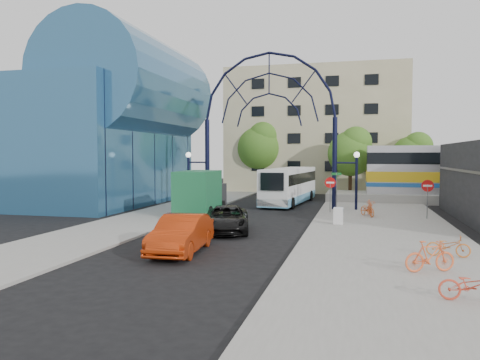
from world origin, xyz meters
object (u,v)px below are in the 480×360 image
(bike_far_b, at_px, (430,256))
(tree_north_c, at_px, (414,154))
(tree_north_a, at_px, (352,151))
(bike_near_b, at_px, (370,208))
(bike_near_a, at_px, (368,209))
(red_sedan, at_px, (181,234))
(stop_sign, at_px, (330,186))
(black_suv, at_px, (227,219))
(do_not_enter_sign, at_px, (428,190))
(street_name_sign, at_px, (336,183))
(green_truck, at_px, (201,193))
(tree_north_b, at_px, (261,146))
(bike_far_c, at_px, (473,285))
(city_bus, at_px, (289,185))
(sandwich_board, at_px, (338,214))
(gateway_arch, at_px, (269,98))
(bike_far_a, at_px, (448,246))

(bike_far_b, bearing_deg, tree_north_c, -27.08)
(tree_north_a, distance_m, bike_near_b, 16.06)
(bike_near_a, bearing_deg, red_sedan, -147.89)
(stop_sign, bearing_deg, black_suv, -117.85)
(do_not_enter_sign, xyz_separation_m, black_suv, (-11.19, -7.45, -1.27))
(street_name_sign, relative_size, bike_near_b, 1.59)
(street_name_sign, height_order, bike_far_b, street_name_sign)
(tree_north_c, height_order, green_truck, tree_north_c)
(tree_north_b, xyz_separation_m, bike_far_c, (13.61, -37.76, -4.69))
(bike_near_b, bearing_deg, green_truck, -179.66)
(do_not_enter_sign, bearing_deg, city_bus, 140.03)
(street_name_sign, bearing_deg, sandwich_board, -86.54)
(tree_north_a, height_order, tree_north_b, tree_north_b)
(tree_north_b, xyz_separation_m, bike_near_b, (11.37, -19.51, -4.62))
(do_not_enter_sign, xyz_separation_m, street_name_sign, (-5.80, 2.60, 0.15))
(bike_far_c, bearing_deg, red_sedan, 70.20)
(tree_north_b, distance_m, bike_near_a, 23.10)
(city_bus, distance_m, bike_near_a, 10.34)
(do_not_enter_sign, relative_size, tree_north_a, 0.35)
(gateway_arch, height_order, bike_far_c, gateway_arch)
(sandwich_board, height_order, bike_far_a, sandwich_board)
(bike_far_c, bearing_deg, city_bus, 23.31)
(bike_near_a, xyz_separation_m, bike_far_b, (1.76, -14.85, 0.08))
(tree_north_c, xyz_separation_m, bike_far_b, (-3.03, -32.50, -3.61))
(gateway_arch, distance_m, stop_sign, 8.37)
(street_name_sign, distance_m, bike_far_a, 15.30)
(city_bus, height_order, bike_far_c, city_bus)
(green_truck, relative_size, bike_far_b, 3.46)
(gateway_arch, xyz_separation_m, tree_north_a, (6.12, 11.93, -3.95))
(do_not_enter_sign, relative_size, black_suv, 0.49)
(bike_far_a, bearing_deg, gateway_arch, 39.27)
(gateway_arch, bearing_deg, city_bus, 77.15)
(gateway_arch, bearing_deg, tree_north_c, 48.96)
(street_name_sign, bearing_deg, tree_north_b, 117.65)
(black_suv, bearing_deg, sandwich_board, 17.08)
(bike_near_a, bearing_deg, bike_far_b, -110.38)
(sandwich_board, relative_size, red_sedan, 0.20)
(tree_north_c, relative_size, red_sedan, 1.33)
(black_suv, xyz_separation_m, bike_near_b, (7.68, 7.87, -0.05))
(green_truck, xyz_separation_m, bike_near_a, (11.06, 1.56, -0.97))
(green_truck, height_order, bike_far_a, green_truck)
(tree_north_a, relative_size, red_sedan, 1.43)
(tree_north_a, height_order, bike_far_b, tree_north_a)
(tree_north_a, bearing_deg, tree_north_c, 18.44)
(stop_sign, xyz_separation_m, bike_far_a, (5.37, -13.79, -1.44))
(do_not_enter_sign, height_order, bike_near_b, do_not_enter_sign)
(black_suv, bearing_deg, red_sedan, -107.84)
(street_name_sign, relative_size, tree_north_a, 0.40)
(street_name_sign, relative_size, black_suv, 0.55)
(stop_sign, relative_size, sandwich_board, 2.53)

